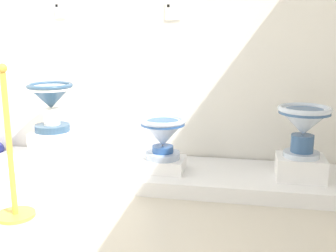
# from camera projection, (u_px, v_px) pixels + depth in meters

# --- Properties ---
(display_platform) EXTENTS (3.34, 0.75, 0.12)m
(display_platform) POSITION_uv_depth(u_px,v_px,m) (168.00, 175.00, 3.55)
(display_platform) COLOR white
(display_platform) RESTS_ON ground_plane
(plinth_block_central_ornate) EXTENTS (0.34, 0.34, 0.25)m
(plinth_block_central_ornate) POSITION_uv_depth(u_px,v_px,m) (54.00, 144.00, 3.80)
(plinth_block_central_ornate) COLOR white
(plinth_block_central_ornate) RESTS_ON display_platform
(antique_toilet_central_ornate) EXTENTS (0.41, 0.41, 0.44)m
(antique_toilet_central_ornate) POSITION_uv_depth(u_px,v_px,m) (51.00, 99.00, 3.70)
(antique_toilet_central_ornate) COLOR #2F4D6A
(antique_toilet_central_ornate) RESTS_ON plinth_block_central_ornate
(plinth_block_broad_patterned) EXTENTS (0.36, 0.29, 0.11)m
(plinth_block_broad_patterned) POSITION_uv_depth(u_px,v_px,m) (163.00, 164.00, 3.46)
(plinth_block_broad_patterned) COLOR white
(plinth_block_broad_patterned) RESTS_ON display_platform
(antique_toilet_broad_patterned) EXTENTS (0.38, 0.38, 0.34)m
(antique_toilet_broad_patterned) POSITION_uv_depth(u_px,v_px,m) (163.00, 133.00, 3.40)
(antique_toilet_broad_patterned) COLOR #A9BAD6
(antique_toilet_broad_patterned) RESTS_ON plinth_block_broad_patterned
(plinth_block_tall_cobalt) EXTENTS (0.38, 0.30, 0.18)m
(plinth_block_tall_cobalt) POSITION_uv_depth(u_px,v_px,m) (300.00, 168.00, 3.26)
(plinth_block_tall_cobalt) COLOR white
(plinth_block_tall_cobalt) RESTS_ON display_platform
(antique_toilet_tall_cobalt) EXTENTS (0.41, 0.41, 0.40)m
(antique_toilet_tall_cobalt) POSITION_uv_depth(u_px,v_px,m) (304.00, 123.00, 3.18)
(antique_toilet_tall_cobalt) COLOR silver
(antique_toilet_tall_cobalt) RESTS_ON plinth_block_tall_cobalt
(info_placard_first) EXTENTS (0.11, 0.01, 0.14)m
(info_placard_first) POSITION_uv_depth(u_px,v_px,m) (61.00, 10.00, 3.80)
(info_placard_first) COLOR white
(info_placard_second) EXTENTS (0.13, 0.01, 0.15)m
(info_placard_second) POSITION_uv_depth(u_px,v_px,m) (173.00, 11.00, 3.61)
(info_placard_second) COLOR white
(stanchion_post_near_left) EXTENTS (0.27, 0.27, 1.07)m
(stanchion_post_near_left) POSITION_uv_depth(u_px,v_px,m) (12.00, 175.00, 2.82)
(stanchion_post_near_left) COLOR gold
(stanchion_post_near_left) RESTS_ON ground_plane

